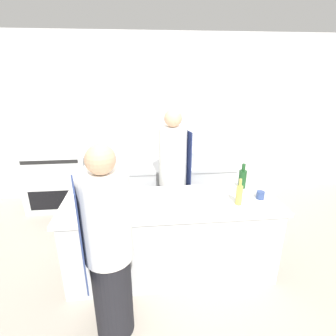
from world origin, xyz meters
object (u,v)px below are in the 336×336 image
Objects in this scene: chef_at_prep_near at (108,250)px; bottle_olive_oil at (120,187)px; cup at (260,195)px; stockpot at (194,158)px; chef_at_stove at (173,178)px; bowl_prep_small at (99,193)px; oven_range at (59,180)px; bowl_mixing_large at (184,202)px; bottle_vinegar at (239,194)px; bottle_wine at (242,178)px.

bottle_olive_oil is (0.04, 0.96, 0.11)m from chef_at_prep_near.
stockpot is at bearing 114.00° from cup.
bowl_prep_small is (-0.88, -0.41, 0.02)m from chef_at_stove.
stockpot is at bearing 35.35° from bowl_prep_small.
chef_at_prep_near is 10.33× the size of bowl_prep_small.
cup is at bearing -33.62° from oven_range.
bottle_olive_oil is 0.76m from bowl_mixing_large.
cup is at bearing -8.07° from bowl_prep_small.
bottle_olive_oil is 2.39× the size of cup.
bottle_vinegar is (1.25, -0.38, 0.03)m from bottle_olive_oil.
bottle_olive_oil is at bearing 6.20° from bowl_prep_small.
bottle_wine is (1.47, 0.98, 0.15)m from chef_at_prep_near.
chef_at_stove is at bearing -42.96° from chef_at_prep_near.
bottle_vinegar is at bearing -81.64° from chef_at_prep_near.
bottle_vinegar reaches higher than stockpot.
bottle_olive_oil is 1.43m from bottle_wine.
stockpot is (1.02, 0.87, 0.03)m from bottle_olive_oil.
bottle_wine is (0.79, -0.36, 0.11)m from chef_at_stove.
bowl_mixing_large is (-0.75, -0.36, -0.08)m from bottle_wine.
bottle_vinegar is 0.91× the size of stockpot.
bottle_vinegar is 0.57m from bowl_mixing_large.
bowl_mixing_large is at bearing -64.88° from chef_at_prep_near.
stockpot is at bearing 74.12° from bowl_mixing_large.
bottle_wine reaches higher than stockpot.
bowl_mixing_large is (0.71, 0.63, 0.06)m from chef_at_prep_near.
bowl_mixing_large is at bearing -45.18° from oven_range.
cup is at bearing -72.10° from bottle_wine.
bottle_vinegar is at bearing -38.16° from oven_range.
chef_at_prep_near is at bearing -138.73° from bowl_mixing_large.
oven_range is at bearing -135.56° from chef_at_stove.
bowl_mixing_large is 2.38× the size of cup.
bottle_wine is 0.32m from cup.
chef_at_prep_near is at bearing -77.81° from bowl_prep_small.
cup is (1.56, 0.68, 0.07)m from chef_at_prep_near.
cup is (0.88, -0.66, 0.03)m from chef_at_stove.
chef_at_stove reaches higher than cup.
bottle_vinegar is 0.44m from bottle_wine.
chef_at_prep_near is 0.97m from bottle_olive_oil.
bottle_vinegar reaches higher than bowl_prep_small.
bottle_olive_oil is 0.24m from bowl_prep_small.
oven_range is 2.16m from chef_at_stove.
chef_at_stove is 0.98m from bowl_prep_small.
stockpot is at bearing 128.31° from chef_at_stove.
cup reaches higher than bowl_prep_small.
bottle_olive_oil is 1.30m from bottle_vinegar.
stockpot reaches higher than bottle_olive_oil.
chef_at_prep_near is at bearing -40.48° from chef_at_stove.
bottle_wine is 0.95× the size of stockpot.
bottle_wine reaches higher than oven_range.
cup is at bearing -10.24° from bottle_olive_oil.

